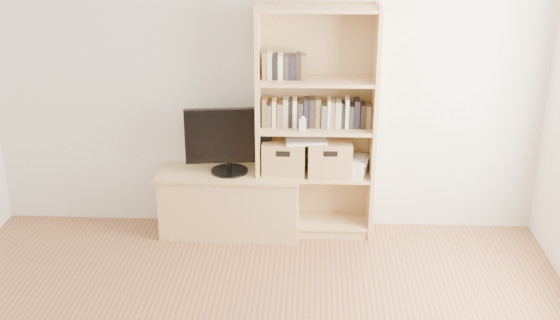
# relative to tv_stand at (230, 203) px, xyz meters

# --- Properties ---
(back_wall) EXTENTS (4.50, 0.02, 2.60)m
(back_wall) POSITION_rel_tv_stand_xyz_m (0.28, 0.21, 1.04)
(back_wall) COLOR silver
(back_wall) RESTS_ON floor
(tv_stand) EXTENTS (1.14, 0.45, 0.52)m
(tv_stand) POSITION_rel_tv_stand_xyz_m (0.00, 0.00, 0.00)
(tv_stand) COLOR tan
(tv_stand) RESTS_ON floor
(bookshelf) EXTENTS (0.95, 0.35, 1.89)m
(bookshelf) POSITION_rel_tv_stand_xyz_m (0.70, 0.04, 0.69)
(bookshelf) COLOR tan
(bookshelf) RESTS_ON floor
(television) EXTENTS (0.70, 0.14, 0.55)m
(television) POSITION_rel_tv_stand_xyz_m (0.00, 0.00, 0.56)
(television) COLOR black
(television) RESTS_ON tv_stand
(books_row_mid) EXTENTS (0.83, 0.18, 0.22)m
(books_row_mid) POSITION_rel_tv_stand_xyz_m (0.70, 0.06, 0.78)
(books_row_mid) COLOR brown
(books_row_mid) RESTS_ON bookshelf
(books_row_upper) EXTENTS (0.36, 0.14, 0.19)m
(books_row_upper) POSITION_rel_tv_stand_xyz_m (0.49, 0.06, 1.15)
(books_row_upper) COLOR brown
(books_row_upper) RESTS_ON bookshelf
(baby_monitor) EXTENTS (0.05, 0.04, 0.10)m
(baby_monitor) POSITION_rel_tv_stand_xyz_m (0.59, -0.06, 0.72)
(baby_monitor) COLOR white
(baby_monitor) RESTS_ON bookshelf
(basket_left) EXTENTS (0.34, 0.29, 0.28)m
(basket_left) POSITION_rel_tv_stand_xyz_m (0.44, 0.03, 0.41)
(basket_left) COLOR #AA844C
(basket_left) RESTS_ON bookshelf
(basket_right) EXTENTS (0.36, 0.30, 0.29)m
(basket_right) POSITION_rel_tv_stand_xyz_m (0.81, 0.04, 0.41)
(basket_right) COLOR #AA844C
(basket_right) RESTS_ON bookshelf
(laptop) EXTENTS (0.35, 0.26, 0.03)m
(laptop) POSITION_rel_tv_stand_xyz_m (0.62, 0.02, 0.56)
(laptop) COLOR white
(laptop) RESTS_ON basket_left
(magazine_stack) EXTENTS (0.24, 0.29, 0.12)m
(magazine_stack) POSITION_rel_tv_stand_xyz_m (1.02, 0.04, 0.33)
(magazine_stack) COLOR silver
(magazine_stack) RESTS_ON bookshelf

